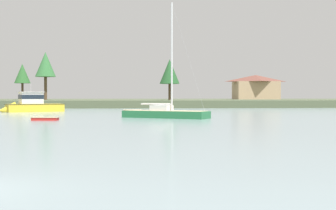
# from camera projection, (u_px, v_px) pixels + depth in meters

# --- Properties ---
(far_shore_bank) EXTENTS (226.15, 47.63, 1.47)m
(far_shore_bank) POSITION_uv_depth(u_px,v_px,m) (113.00, 103.00, 110.17)
(far_shore_bank) COLOR #4C563D
(far_shore_bank) RESTS_ON ground
(dinghy_wood) EXTENTS (2.69, 1.26, 0.45)m
(dinghy_wood) POSITION_uv_depth(u_px,v_px,m) (132.00, 111.00, 68.97)
(dinghy_wood) COLOR brown
(dinghy_wood) RESTS_ON ground
(sailboat_green) EXTENTS (9.56, 7.21, 13.00)m
(sailboat_green) POSITION_uv_depth(u_px,v_px,m) (165.00, 115.00, 50.20)
(sailboat_green) COLOR #236B3D
(sailboat_green) RESTS_ON ground
(cruiser_yellow) EXTENTS (9.64, 6.62, 5.21)m
(cruiser_yellow) POSITION_uv_depth(u_px,v_px,m) (29.00, 107.00, 68.48)
(cruiser_yellow) COLOR gold
(cruiser_yellow) RESTS_ON ground
(dinghy_red) EXTENTS (2.71, 1.39, 0.45)m
(dinghy_red) POSITION_uv_depth(u_px,v_px,m) (45.00, 119.00, 45.24)
(dinghy_red) COLOR #B2231E
(dinghy_red) RESTS_ON ground
(mooring_buoy_orange) EXTENTS (0.42, 0.42, 0.47)m
(mooring_buoy_orange) POSITION_uv_depth(u_px,v_px,m) (190.00, 112.00, 66.21)
(mooring_buoy_orange) COLOR orange
(mooring_buoy_orange) RESTS_ON ground
(shore_tree_inland_b) EXTENTS (3.65, 3.65, 8.25)m
(shore_tree_inland_b) POSITION_uv_depth(u_px,v_px,m) (22.00, 74.00, 105.87)
(shore_tree_inland_b) COLOR brown
(shore_tree_inland_b) RESTS_ON far_shore_bank
(shore_tree_center_left) EXTENTS (4.43, 4.43, 10.50)m
(shore_tree_center_left) POSITION_uv_depth(u_px,v_px,m) (45.00, 65.00, 101.08)
(shore_tree_center_left) COLOR brown
(shore_tree_center_left) RESTS_ON far_shore_bank
(shore_tree_left_mid) EXTENTS (4.30, 4.30, 8.73)m
(shore_tree_left_mid) POSITION_uv_depth(u_px,v_px,m) (170.00, 72.00, 98.63)
(shore_tree_left_mid) COLOR brown
(shore_tree_left_mid) RESTS_ON far_shore_bank
(cottage_behind_trees) EXTENTS (11.46, 8.29, 6.17)m
(cottage_behind_trees) POSITION_uv_depth(u_px,v_px,m) (256.00, 87.00, 117.11)
(cottage_behind_trees) COLOR tan
(cottage_behind_trees) RESTS_ON far_shore_bank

